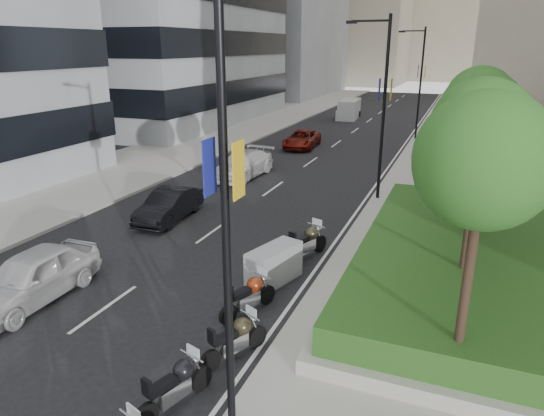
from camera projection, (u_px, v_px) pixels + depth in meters
The scene contains 24 objects.
ground at pixel (38, 408), 10.72m from camera, with size 160.00×160.00×0.00m, color black.
sidewalk_right at pixel (475, 158), 33.96m from camera, with size 10.00×100.00×0.15m, color #9E9B93.
sidewalk_left at pixel (210, 138), 41.32m from camera, with size 8.00×100.00×0.15m, color #9E9B93.
lane_edge at pixel (398, 154), 35.84m from camera, with size 0.12×100.00×0.01m, color silver.
lane_centre at pixel (330, 148), 37.66m from camera, with size 0.12×100.00×0.01m, color silver.
planter at pixel (509, 278), 15.91m from camera, with size 10.00×14.00×0.40m, color #A19F96.
hedge at pixel (512, 261), 15.72m from camera, with size 9.40×13.40×0.80m, color #144719.
tree_0 at pixel (484, 162), 9.53m from camera, with size 2.80×2.80×6.30m.
tree_1 at pixel (482, 131), 13.06m from camera, with size 2.80×2.80×6.30m.
tree_2 at pixel (480, 113), 16.58m from camera, with size 2.80×2.80×6.30m.
tree_3 at pixel (479, 101), 20.10m from camera, with size 2.80×2.80×6.30m.
lamp_post_0 at pixel (217, 197), 8.53m from camera, with size 2.34×0.45×9.00m.
lamp_post_1 at pixel (381, 101), 23.50m from camera, with size 2.34×0.45×9.00m.
lamp_post_2 at pixel (419, 78), 39.36m from camera, with size 2.34×0.45×9.00m.
motorcycle_2 at pixel (176, 385), 10.57m from camera, with size 0.88×2.09×1.07m.
motorcycle_3 at pixel (236, 338), 12.25m from camera, with size 1.05×1.99×1.06m.
motorcycle_4 at pixel (249, 295), 14.31m from camera, with size 1.02×2.11×1.10m.
motorcycle_5 at pixel (274, 265), 16.17m from camera, with size 1.43×2.26×1.28m.
motorcycle_6 at pixel (307, 242), 18.03m from camera, with size 1.09×2.30×1.20m.
car_a at pixel (32, 277), 15.02m from camera, with size 1.88×4.68×1.60m, color silver.
car_b at pixel (169, 205), 22.07m from camera, with size 1.47×4.22×1.39m, color black.
car_c at pixel (243, 164), 29.32m from camera, with size 2.13×5.24×1.52m, color silver.
car_d at pixel (302, 139), 37.74m from camera, with size 2.21×4.80×1.33m, color maroon.
delivery_van at pixel (349, 110), 52.51m from camera, with size 2.22×4.99×2.04m.
Camera 1 is at (8.06, -6.21, 7.61)m, focal length 32.00 mm.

